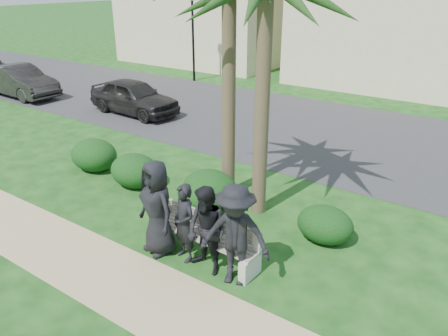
{
  "coord_description": "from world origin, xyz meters",
  "views": [
    {
      "loc": [
        5.32,
        -6.0,
        5.01
      ],
      "look_at": [
        0.49,
        1.0,
        1.29
      ],
      "focal_mm": 35.0,
      "sensor_mm": 36.0,
      "label": 1
    }
  ],
  "objects_px": {
    "park_bench": "(204,239)",
    "man_b": "(184,223)",
    "man_d": "(235,236)",
    "car_a": "(134,97)",
    "street_lamp": "(193,22)",
    "car_b": "(20,81)",
    "man_a": "(157,208)",
    "man_c": "(207,231)"
  },
  "relations": [
    {
      "from": "man_b",
      "to": "car_a",
      "type": "bearing_deg",
      "value": 160.02
    },
    {
      "from": "man_d",
      "to": "car_a",
      "type": "bearing_deg",
      "value": 126.39
    },
    {
      "from": "park_bench",
      "to": "car_a",
      "type": "distance_m",
      "value": 10.28
    },
    {
      "from": "park_bench",
      "to": "man_d",
      "type": "relative_size",
      "value": 1.24
    },
    {
      "from": "street_lamp",
      "to": "man_a",
      "type": "distance_m",
      "value": 15.73
    },
    {
      "from": "man_c",
      "to": "car_b",
      "type": "distance_m",
      "value": 15.77
    },
    {
      "from": "car_b",
      "to": "park_bench",
      "type": "bearing_deg",
      "value": -108.69
    },
    {
      "from": "man_c",
      "to": "park_bench",
      "type": "bearing_deg",
      "value": 143.63
    },
    {
      "from": "street_lamp",
      "to": "man_a",
      "type": "xyz_separation_m",
      "value": [
        9.1,
        -12.68,
        -1.98
      ]
    },
    {
      "from": "park_bench",
      "to": "man_b",
      "type": "distance_m",
      "value": 0.55
    },
    {
      "from": "street_lamp",
      "to": "car_b",
      "type": "bearing_deg",
      "value": -122.36
    },
    {
      "from": "man_b",
      "to": "man_c",
      "type": "bearing_deg",
      "value": 12.95
    },
    {
      "from": "man_b",
      "to": "car_b",
      "type": "xyz_separation_m",
      "value": [
        -14.16,
        5.55,
        -0.09
      ]
    },
    {
      "from": "park_bench",
      "to": "street_lamp",
      "type": "bearing_deg",
      "value": 130.57
    },
    {
      "from": "man_d",
      "to": "car_a",
      "type": "xyz_separation_m",
      "value": [
        -9.1,
        6.56,
        -0.28
      ]
    },
    {
      "from": "street_lamp",
      "to": "park_bench",
      "type": "bearing_deg",
      "value": -51.14
    },
    {
      "from": "street_lamp",
      "to": "car_b",
      "type": "relative_size",
      "value": 1.02
    },
    {
      "from": "man_a",
      "to": "man_c",
      "type": "relative_size",
      "value": 1.14
    },
    {
      "from": "man_c",
      "to": "man_d",
      "type": "distance_m",
      "value": 0.61
    },
    {
      "from": "man_a",
      "to": "car_b",
      "type": "bearing_deg",
      "value": 173.52
    },
    {
      "from": "car_b",
      "to": "man_a",
      "type": "bearing_deg",
      "value": -111.13
    },
    {
      "from": "park_bench",
      "to": "car_b",
      "type": "xyz_separation_m",
      "value": [
        -14.4,
        5.27,
        0.32
      ]
    },
    {
      "from": "street_lamp",
      "to": "car_a",
      "type": "bearing_deg",
      "value": -73.8
    },
    {
      "from": "man_a",
      "to": "car_a",
      "type": "xyz_separation_m",
      "value": [
        -7.33,
        6.6,
        -0.29
      ]
    },
    {
      "from": "man_c",
      "to": "man_a",
      "type": "bearing_deg",
      "value": -170.06
    },
    {
      "from": "man_c",
      "to": "car_a",
      "type": "bearing_deg",
      "value": 151.27
    },
    {
      "from": "street_lamp",
      "to": "car_a",
      "type": "distance_m",
      "value": 6.73
    },
    {
      "from": "man_b",
      "to": "car_b",
      "type": "bearing_deg",
      "value": 178.06
    },
    {
      "from": "man_d",
      "to": "street_lamp",
      "type": "bearing_deg",
      "value": 112.86
    },
    {
      "from": "man_b",
      "to": "man_d",
      "type": "relative_size",
      "value": 0.82
    },
    {
      "from": "man_a",
      "to": "car_a",
      "type": "distance_m",
      "value": 9.87
    },
    {
      "from": "man_c",
      "to": "car_b",
      "type": "relative_size",
      "value": 0.4
    },
    {
      "from": "man_d",
      "to": "park_bench",
      "type": "bearing_deg",
      "value": 143.27
    },
    {
      "from": "street_lamp",
      "to": "man_a",
      "type": "height_order",
      "value": "street_lamp"
    },
    {
      "from": "man_b",
      "to": "car_a",
      "type": "height_order",
      "value": "man_b"
    },
    {
      "from": "man_b",
      "to": "man_c",
      "type": "xyz_separation_m",
      "value": [
        0.57,
        -0.07,
        0.06
      ]
    },
    {
      "from": "man_c",
      "to": "man_b",
      "type": "bearing_deg",
      "value": -177.46
    },
    {
      "from": "park_bench",
      "to": "man_b",
      "type": "bearing_deg",
      "value": -129.32
    },
    {
      "from": "man_a",
      "to": "man_b",
      "type": "relative_size",
      "value": 1.23
    },
    {
      "from": "street_lamp",
      "to": "man_c",
      "type": "xyz_separation_m",
      "value": [
        10.27,
        -12.66,
        -2.1
      ]
    },
    {
      "from": "street_lamp",
      "to": "man_b",
      "type": "xyz_separation_m",
      "value": [
        9.69,
        -12.6,
        -2.16
      ]
    },
    {
      "from": "man_d",
      "to": "car_a",
      "type": "distance_m",
      "value": 11.22
    }
  ]
}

